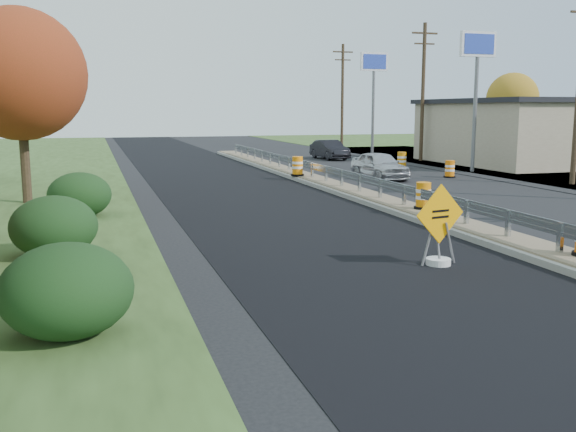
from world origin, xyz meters
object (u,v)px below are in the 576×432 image
object	(u,v)px
caution_sign	(439,245)
barrel_median_mid	(423,196)
barrel_shoulder_mid	(402,160)
car_dark_mid	(330,150)
car_silver	(380,165)
barrel_shoulder_near	(450,169)
barrel_median_far	(298,167)

from	to	relation	value
caution_sign	barrel_median_mid	distance (m)	7.19
barrel_median_mid	barrel_shoulder_mid	xyz separation A→B (m)	(7.51, 16.43, -0.19)
car_dark_mid	car_silver	bearing A→B (deg)	-103.38
barrel_shoulder_mid	car_dark_mid	xyz separation A→B (m)	(-1.71, 8.09, 0.22)
barrel_shoulder_near	car_silver	bearing A→B (deg)	173.58
caution_sign	barrel_shoulder_mid	bearing A→B (deg)	53.40
caution_sign	barrel_shoulder_mid	distance (m)	25.25
caution_sign	barrel_median_mid	size ratio (longest dim) A/B	2.09
barrel_median_far	car_dark_mid	bearing A→B (deg)	62.89
barrel_shoulder_near	car_dark_mid	bearing A→B (deg)	96.65
barrel_shoulder_mid	car_dark_mid	bearing A→B (deg)	101.94
barrel_shoulder_mid	barrel_median_mid	bearing A→B (deg)	-114.57
barrel_median_mid	car_dark_mid	bearing A→B (deg)	76.68
caution_sign	barrel_shoulder_near	bearing A→B (deg)	46.72
caution_sign	barrel_median_far	distance (m)	18.39
caution_sign	car_silver	size ratio (longest dim) A/B	0.46
car_silver	barrel_shoulder_near	bearing A→B (deg)	-9.42
barrel_median_far	barrel_shoulder_mid	bearing A→B (deg)	29.53
barrel_median_far	barrel_shoulder_mid	xyz separation A→B (m)	(8.24, 4.67, -0.23)
barrel_shoulder_near	car_silver	world-z (taller)	car_silver
barrel_median_mid	barrel_shoulder_mid	distance (m)	18.07
car_silver	car_dark_mid	world-z (taller)	car_silver
barrel_shoulder_near	barrel_median_mid	bearing A→B (deg)	-124.80
barrel_median_far	car_dark_mid	size ratio (longest dim) A/B	0.23
barrel_median_mid	barrel_median_far	distance (m)	11.79
barrel_median_mid	barrel_median_far	xyz separation A→B (m)	(-0.73, 11.76, 0.04)
barrel_median_mid	car_silver	distance (m)	11.66
barrel_median_mid	barrel_shoulder_mid	bearing A→B (deg)	65.43
barrel_median_far	barrel_median_mid	bearing A→B (deg)	-86.47
barrel_shoulder_near	car_dark_mid	distance (m)	13.94
caution_sign	barrel_shoulder_mid	xyz separation A→B (m)	(10.64, 22.90, -0.01)
barrel_shoulder_near	barrel_shoulder_mid	bearing A→B (deg)	89.04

